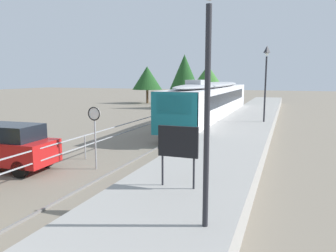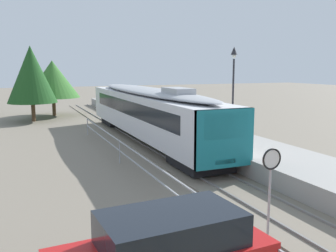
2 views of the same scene
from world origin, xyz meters
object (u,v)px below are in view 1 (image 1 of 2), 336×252
object	(u,v)px
parked_suv_red	(5,146)
platform_lamp_mid_platform	(266,69)
speed_limit_sign	(94,122)
platform_notice_board	(178,144)
commuter_train	(212,100)
platform_lamp_near_end	(208,50)

from	to	relation	value
parked_suv_red	platform_lamp_mid_platform	bearing A→B (deg)	52.95
speed_limit_sign	platform_notice_board	bearing A→B (deg)	-34.13
platform_lamp_mid_platform	commuter_train	bearing A→B (deg)	144.75
parked_suv_red	platform_notice_board	bearing A→B (deg)	-12.85
platform_notice_board	speed_limit_sign	bearing A→B (deg)	145.87
commuter_train	platform_lamp_near_end	distance (m)	21.39
platform_lamp_near_end	platform_notice_board	size ratio (longest dim) A/B	2.97
platform_lamp_mid_platform	platform_notice_board	bearing A→B (deg)	-95.04
platform_lamp_near_end	speed_limit_sign	size ratio (longest dim) A/B	1.91
platform_notice_board	speed_limit_sign	size ratio (longest dim) A/B	0.64
platform_lamp_near_end	platform_notice_board	distance (m)	3.54
platform_notice_board	speed_limit_sign	distance (m)	6.05
commuter_train	speed_limit_sign	xyz separation A→B (m)	(-1.81, -15.19, -0.02)
platform_lamp_near_end	parked_suv_red	world-z (taller)	platform_lamp_near_end
platform_lamp_mid_platform	platform_notice_board	world-z (taller)	platform_lamp_mid_platform
commuter_train	platform_lamp_near_end	size ratio (longest dim) A/B	3.73
speed_limit_sign	platform_lamp_mid_platform	bearing A→B (deg)	62.01
commuter_train	platform_lamp_mid_platform	bearing A→B (deg)	-35.25
commuter_train	parked_suv_red	bearing A→B (deg)	-108.49
speed_limit_sign	parked_suv_red	xyz separation A→B (m)	(-3.73, -1.40, -1.06)
platform_notice_board	commuter_train	bearing A→B (deg)	99.75
platform_lamp_near_end	platform_notice_board	bearing A→B (deg)	121.87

